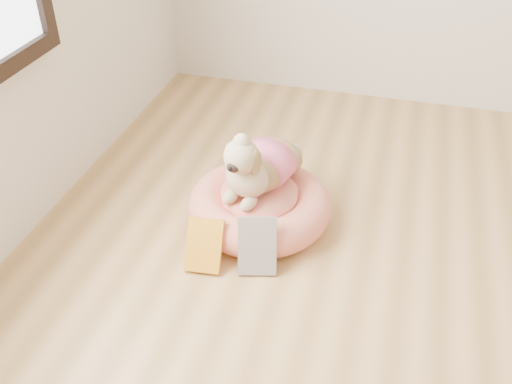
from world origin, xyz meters
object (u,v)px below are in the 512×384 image
(pet_bed, at_px, (259,206))
(dog, at_px, (258,154))
(book_yellow, at_px, (204,245))
(book_white, at_px, (257,246))

(pet_bed, height_order, dog, dog)
(pet_bed, bearing_deg, book_yellow, -112.65)
(pet_bed, height_order, book_white, book_white)
(dog, bearing_deg, book_white, -59.65)
(pet_bed, distance_m, book_white, 0.28)
(book_white, bearing_deg, pet_bed, 88.53)
(pet_bed, relative_size, book_yellow, 2.91)
(pet_bed, xyz_separation_m, book_white, (0.07, -0.27, 0.03))
(book_white, bearing_deg, book_yellow, 173.97)
(pet_bed, bearing_deg, book_white, -76.44)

